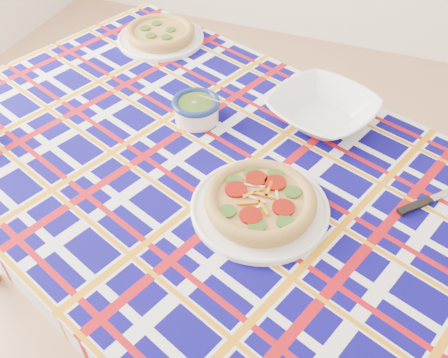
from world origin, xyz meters
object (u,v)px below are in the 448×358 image
at_px(dining_table, 209,186).
at_px(serving_bowl, 322,111).
at_px(main_focaccia_plate, 260,201).
at_px(pesto_bowl, 196,108).

bearing_deg(dining_table, serving_bowl, 72.29).
bearing_deg(main_focaccia_plate, serving_bowl, 81.92).
distance_m(main_focaccia_plate, serving_bowl, 0.40).
relative_size(dining_table, main_focaccia_plate, 5.65).
bearing_deg(serving_bowl, dining_table, -128.64).
relative_size(pesto_bowl, serving_bowl, 0.48).
xyz_separation_m(dining_table, serving_bowl, (0.23, 0.29, 0.12)).
distance_m(dining_table, pesto_bowl, 0.23).
xyz_separation_m(main_focaccia_plate, pesto_bowl, (-0.28, 0.27, 0.01)).
bearing_deg(main_focaccia_plate, dining_table, 148.65).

